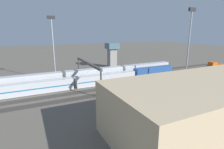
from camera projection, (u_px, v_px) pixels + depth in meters
ground_plane at (108, 83)px, 67.00m from camera, size 400.00×400.00×0.00m
track_bed_0 at (99, 77)px, 75.74m from camera, size 140.00×2.80×0.12m
track_bed_1 at (103, 80)px, 71.36m from camera, size 140.00×2.80×0.12m
track_bed_2 at (108, 83)px, 66.99m from camera, size 140.00×2.80×0.12m
track_bed_3 at (114, 87)px, 62.61m from camera, size 140.00×2.80×0.12m
track_bed_4 at (121, 91)px, 58.24m from camera, size 140.00×2.80×0.12m
train_on_track_1 at (95, 75)px, 69.34m from camera, size 71.40×3.00×5.00m
train_on_track_3 at (216, 68)px, 84.80m from camera, size 10.00×3.00×5.00m
train_on_track_2 at (101, 79)px, 65.26m from camera, size 66.40×3.06×4.40m
light_mast_0 at (53, 40)px, 66.77m from camera, size 2.80×0.70×24.65m
light_mast_1 at (189, 37)px, 61.52m from camera, size 2.80×0.70×26.84m
signal_gantry at (88, 66)px, 61.94m from camera, size 0.70×25.00×8.80m
maintenance_shed at (221, 101)px, 37.26m from camera, size 49.17×18.28×10.22m
control_tower at (112, 53)px, 95.08m from camera, size 6.00×6.00×12.97m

